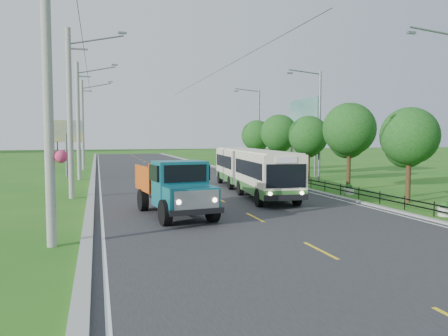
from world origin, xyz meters
name	(u,v)px	position (x,y,z in m)	size (l,w,h in m)	color
ground	(255,218)	(0.00, 0.00, 0.00)	(240.00, 240.00, 0.00)	#216317
road	(177,178)	(0.00, 20.00, 0.01)	(14.00, 120.00, 0.02)	#28282B
curb_left	(93,180)	(-7.20, 20.00, 0.07)	(0.40, 120.00, 0.15)	#9E9E99
curb_right	(253,176)	(7.15, 20.00, 0.05)	(0.30, 120.00, 0.10)	#9E9E99
edge_line_left	(100,180)	(-6.65, 20.00, 0.02)	(0.12, 120.00, 0.00)	silver
edge_line_right	(248,176)	(6.65, 20.00, 0.02)	(0.12, 120.00, 0.00)	silver
centre_dash	(255,217)	(0.00, 0.00, 0.02)	(0.12, 2.20, 0.00)	yellow
railing_right	(288,179)	(8.00, 14.00, 0.30)	(0.04, 40.00, 0.60)	black
pole_nearest	(50,97)	(-8.24, -3.00, 4.94)	(3.51, 0.44, 10.00)	gray
pole_near	(70,112)	(-8.26, 9.00, 5.09)	(3.51, 0.32, 10.00)	gray
pole_mid	(79,120)	(-8.26, 21.00, 5.09)	(3.51, 0.32, 10.00)	gray
pole_far	(83,124)	(-8.26, 33.00, 5.09)	(3.51, 0.32, 10.00)	gray
tree_second	(408,139)	(9.86, 2.14, 3.52)	(3.18, 3.26, 5.30)	#382314
tree_third	(349,132)	(9.86, 8.14, 3.99)	(3.60, 3.62, 6.00)	#382314
tree_fourth	(308,138)	(9.86, 14.14, 3.59)	(3.24, 3.31, 5.40)	#382314
tree_fifth	(279,135)	(9.86, 20.14, 3.85)	(3.48, 3.52, 5.80)	#382314
tree_back	(257,137)	(9.86, 26.14, 3.65)	(3.30, 3.36, 5.50)	#382314
streetlight_mid	(318,122)	(10.64, 14.00, 4.90)	(3.02, 0.20, 9.07)	slate
streetlight_far	(258,126)	(10.64, 28.00, 4.90)	(3.02, 0.20, 9.07)	slate
planter_front	(445,210)	(8.60, -2.00, 0.29)	(0.64, 0.64, 0.67)	silver
planter_near	(349,190)	(8.60, 6.00, 0.29)	(0.64, 0.64, 0.67)	silver
planter_mid	(295,179)	(8.60, 14.00, 0.29)	(0.64, 0.64, 0.67)	silver
planter_far	(259,171)	(8.60, 22.00, 0.29)	(0.64, 0.64, 0.67)	silver
billboard_left	(66,135)	(-9.50, 24.00, 3.87)	(3.00, 0.20, 5.20)	slate
billboard_right	(303,120)	(12.30, 20.00, 5.34)	(0.24, 6.00, 7.30)	slate
bus	(251,168)	(2.91, 8.59, 1.66)	(3.71, 14.41, 2.75)	#326E2C
dump_truck	(174,184)	(-3.40, 1.58, 1.46)	(3.09, 6.40, 2.59)	#136372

